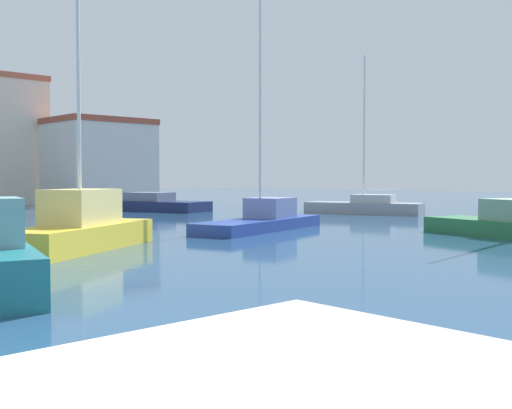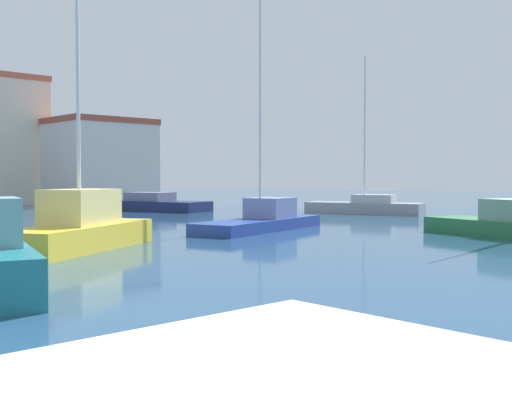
{
  "view_description": "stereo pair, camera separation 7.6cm",
  "coord_description": "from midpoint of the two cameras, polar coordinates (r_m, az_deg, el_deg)",
  "views": [
    {
      "loc": [
        -2.98,
        -5.85,
        2.43
      ],
      "look_at": [
        17.43,
        15.89,
        1.14
      ],
      "focal_mm": 44.7,
      "sensor_mm": 36.0,
      "label": 1
    },
    {
      "loc": [
        -2.92,
        -5.9,
        2.43
      ],
      "look_at": [
        17.43,
        15.89,
        1.14
      ],
      "focal_mm": 44.7,
      "sensor_mm": 36.0,
      "label": 2
    }
  ],
  "objects": [
    {
      "name": "water",
      "position": [
        31.58,
        -8.42,
        -1.95
      ],
      "size": [
        160.0,
        160.0,
        0.0
      ],
      "primitive_type": "plane",
      "color": "navy",
      "rests_on": "ground"
    },
    {
      "name": "sailboat_grey_far_left",
      "position": [
        42.49,
        9.68,
        -0.13
      ],
      "size": [
        4.77,
        7.88,
        10.34
      ],
      "color": "gray",
      "rests_on": "water"
    },
    {
      "name": "waterfront_apartments",
      "position": [
        57.8,
        -13.86,
        3.73
      ],
      "size": [
        8.19,
        6.81,
        7.51
      ],
      "color": "beige",
      "rests_on": "ground"
    },
    {
      "name": "motorboat_navy_near_pier",
      "position": [
        46.21,
        -9.4,
        0.04
      ],
      "size": [
        5.33,
        9.04,
        1.33
      ],
      "color": "#19234C",
      "rests_on": "water"
    },
    {
      "name": "sailboat_yellow_behind_lamppost",
      "position": [
        22.04,
        -15.53,
        -1.92
      ],
      "size": [
        6.88,
        5.31,
        11.29
      ],
      "color": "gold",
      "rests_on": "water"
    },
    {
      "name": "sailboat_blue_mid_harbor",
      "position": [
        29.23,
        0.55,
        -1.28
      ],
      "size": [
        8.63,
        4.49,
        10.34
      ],
      "color": "#233D93",
      "rests_on": "water"
    }
  ]
}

